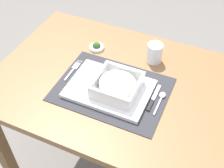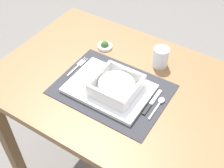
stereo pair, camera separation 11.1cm
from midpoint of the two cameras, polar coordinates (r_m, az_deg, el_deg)
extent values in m
cube|color=brown|center=(1.18, 3.44, 0.03)|extent=(0.96, 0.69, 0.03)
cube|color=brown|center=(1.53, -17.47, -10.42)|extent=(0.05, 0.05, 0.72)
cube|color=brown|center=(1.79, -4.37, 2.51)|extent=(0.05, 0.05, 0.72)
cube|color=brown|center=(1.59, 22.09, -8.96)|extent=(0.05, 0.05, 0.72)
cube|color=#2D2D33|center=(1.13, 2.81, -1.15)|extent=(0.42, 0.31, 0.00)
cube|color=white|center=(1.12, 2.31, -1.02)|extent=(0.31, 0.22, 0.02)
cube|color=white|center=(1.10, 3.72, -1.19)|extent=(0.16, 0.16, 0.01)
cube|color=white|center=(1.11, 0.37, 1.29)|extent=(0.01, 0.16, 0.04)
cube|color=white|center=(1.06, 7.36, -1.77)|extent=(0.01, 0.16, 0.04)
cube|color=white|center=(1.04, 1.71, -2.74)|extent=(0.14, 0.01, 0.04)
cube|color=white|center=(1.13, 5.68, 2.12)|extent=(0.14, 0.01, 0.04)
cylinder|color=silver|center=(1.09, 3.77, -0.47)|extent=(0.13, 0.13, 0.03)
cube|color=silver|center=(1.21, -4.90, 2.48)|extent=(0.01, 0.08, 0.00)
cube|color=silver|center=(1.24, -3.41, 3.96)|extent=(0.02, 0.04, 0.00)
cylinder|color=silver|center=(1.26, -2.98, 4.78)|extent=(0.00, 0.02, 0.00)
cylinder|color=silver|center=(1.26, -2.69, 4.66)|extent=(0.00, 0.02, 0.00)
cylinder|color=silver|center=(1.25, -2.40, 4.54)|extent=(0.00, 0.02, 0.00)
cube|color=silver|center=(1.08, 11.09, -5.35)|extent=(0.01, 0.09, 0.00)
ellipsoid|color=silver|center=(1.11, 12.35, -3.24)|extent=(0.02, 0.03, 0.01)
cube|color=black|center=(1.08, 9.69, -5.00)|extent=(0.01, 0.06, 0.01)
cube|color=silver|center=(1.12, 11.20, -2.67)|extent=(0.01, 0.08, 0.00)
cylinder|color=white|center=(1.24, 11.92, 4.98)|extent=(0.06, 0.06, 0.08)
cylinder|color=#C64C1E|center=(1.24, 11.83, 4.53)|extent=(0.05, 0.05, 0.05)
cylinder|color=white|center=(1.32, 1.04, 7.14)|extent=(0.07, 0.07, 0.01)
sphere|color=#335926|center=(1.32, 1.05, 7.44)|extent=(0.04, 0.04, 0.04)
camera|label=1|loc=(0.06, -87.13, 2.89)|focal=47.48mm
camera|label=2|loc=(0.06, 92.87, -2.89)|focal=47.48mm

